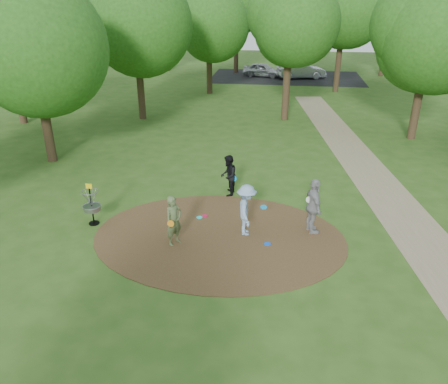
# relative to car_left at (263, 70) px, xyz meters

# --- Properties ---
(ground) EXTENTS (100.00, 100.00, 0.00)m
(ground) POSITION_rel_car_left_xyz_m (0.23, -29.98, -0.63)
(ground) COLOR #2D5119
(ground) RESTS_ON ground
(dirt_clearing) EXTENTS (8.40, 8.40, 0.02)m
(dirt_clearing) POSITION_rel_car_left_xyz_m (0.23, -29.98, -0.62)
(dirt_clearing) COLOR #47301C
(dirt_clearing) RESTS_ON ground
(footpath) EXTENTS (7.55, 39.89, 0.01)m
(footpath) POSITION_rel_car_left_xyz_m (6.73, -27.98, -0.63)
(footpath) COLOR #8C7A5B
(footpath) RESTS_ON ground
(parking_lot) EXTENTS (14.00, 8.00, 0.01)m
(parking_lot) POSITION_rel_car_left_xyz_m (2.23, 0.02, -0.63)
(parking_lot) COLOR black
(parking_lot) RESTS_ON ground
(player_observer_with_disc) EXTENTS (0.68, 0.73, 1.68)m
(player_observer_with_disc) POSITION_rel_car_left_xyz_m (-1.13, -30.59, 0.21)
(player_observer_with_disc) COLOR #516339
(player_observer_with_disc) RESTS_ON ground
(player_throwing_with_disc) EXTENTS (1.08, 1.22, 1.77)m
(player_throwing_with_disc) POSITION_rel_car_left_xyz_m (1.09, -29.63, 0.25)
(player_throwing_with_disc) COLOR #85A4C7
(player_throwing_with_disc) RESTS_ON ground
(player_walking_with_disc) EXTENTS (0.67, 0.81, 1.66)m
(player_walking_with_disc) POSITION_rel_car_left_xyz_m (0.11, -26.64, 0.19)
(player_walking_with_disc) COLOR black
(player_walking_with_disc) RESTS_ON ground
(player_waiting_with_disc) EXTENTS (0.80, 1.23, 1.95)m
(player_waiting_with_disc) POSITION_rel_car_left_xyz_m (3.28, -29.24, 0.34)
(player_waiting_with_disc) COLOR gray
(player_waiting_with_disc) RESTS_ON ground
(disc_ground_cyan) EXTENTS (0.22, 0.22, 0.02)m
(disc_ground_cyan) POSITION_rel_car_left_xyz_m (-0.67, -28.77, -0.61)
(disc_ground_cyan) COLOR #1CE2D5
(disc_ground_cyan) RESTS_ON dirt_clearing
(disc_ground_blue) EXTENTS (0.22, 0.22, 0.02)m
(disc_ground_blue) POSITION_rel_car_left_xyz_m (1.85, -30.25, -0.61)
(disc_ground_blue) COLOR blue
(disc_ground_blue) RESTS_ON dirt_clearing
(disc_ground_red) EXTENTS (0.22, 0.22, 0.02)m
(disc_ground_red) POSITION_rel_car_left_xyz_m (-0.50, -28.62, -0.61)
(disc_ground_red) COLOR #CF1443
(disc_ground_red) RESTS_ON dirt_clearing
(car_left) EXTENTS (3.98, 2.39, 1.27)m
(car_left) POSITION_rel_car_left_xyz_m (0.00, 0.00, 0.00)
(car_left) COLOR #ABADB3
(car_left) RESTS_ON ground
(car_right) EXTENTS (4.67, 2.59, 1.46)m
(car_right) POSITION_rel_car_left_xyz_m (3.57, -0.49, 0.10)
(car_right) COLOR #9D9FA5
(car_right) RESTS_ON ground
(disc_golf_basket) EXTENTS (0.63, 0.63, 1.54)m
(disc_golf_basket) POSITION_rel_car_left_xyz_m (-4.27, -29.68, 0.24)
(disc_golf_basket) COLOR black
(disc_golf_basket) RESTS_ON ground
(tree_ring) EXTENTS (37.02, 44.93, 8.63)m
(tree_ring) POSITION_rel_car_left_xyz_m (1.01, -20.58, 4.50)
(tree_ring) COLOR #332316
(tree_ring) RESTS_ON ground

